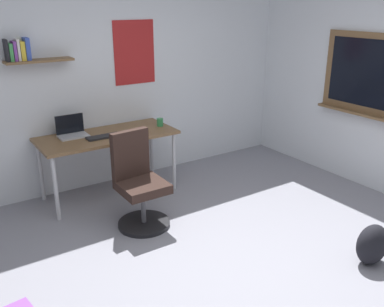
{
  "coord_description": "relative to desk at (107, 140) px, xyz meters",
  "views": [
    {
      "loc": [
        -1.97,
        -2.26,
        2.15
      ],
      "look_at": [
        -0.01,
        0.71,
        0.85
      ],
      "focal_mm": 39.82,
      "sensor_mm": 36.0,
      "label": 1
    }
  ],
  "objects": [
    {
      "name": "computer_mouse",
      "position": [
        0.2,
        -0.08,
        0.08
      ],
      "size": [
        0.1,
        0.06,
        0.03
      ],
      "primitive_type": "ellipsoid",
      "color": "#262628",
      "rests_on": "desk"
    },
    {
      "name": "coffee_mug",
      "position": [
        0.66,
        -0.03,
        0.11
      ],
      "size": [
        0.08,
        0.08,
        0.09
      ],
      "primitive_type": "cylinder",
      "color": "#338C4C",
      "rests_on": "desk"
    },
    {
      "name": "wall_back",
      "position": [
        0.26,
        0.42,
        0.64
      ],
      "size": [
        5.0,
        0.3,
        2.6
      ],
      "color": "silver",
      "rests_on": "ground"
    },
    {
      "name": "backpack",
      "position": [
        1.31,
        -2.53,
        -0.48
      ],
      "size": [
        0.32,
        0.22,
        0.36
      ],
      "primitive_type": "ellipsoid",
      "color": "black",
      "rests_on": "ground"
    },
    {
      "name": "keyboard",
      "position": [
        -0.08,
        -0.08,
        0.08
      ],
      "size": [
        0.37,
        0.13,
        0.02
      ],
      "primitive_type": "cube",
      "color": "black",
      "rests_on": "desk"
    },
    {
      "name": "desk",
      "position": [
        0.0,
        0.0,
        0.0
      ],
      "size": [
        1.51,
        0.68,
        0.73
      ],
      "color": "brown",
      "rests_on": "ground"
    },
    {
      "name": "ground_plane",
      "position": [
        0.27,
        -2.03,
        -0.66
      ],
      "size": [
        5.2,
        5.2,
        0.0
      ],
      "primitive_type": "plane",
      "color": "gray",
      "rests_on": "ground"
    },
    {
      "name": "laptop",
      "position": [
        -0.34,
        0.16,
        0.12
      ],
      "size": [
        0.31,
        0.21,
        0.23
      ],
      "color": "#ADAFB5",
      "rests_on": "desk"
    },
    {
      "name": "office_chair",
      "position": [
        -0.03,
        -0.81,
        -0.25
      ],
      "size": [
        0.52,
        0.52,
        0.95
      ],
      "color": "black",
      "rests_on": "ground"
    }
  ]
}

